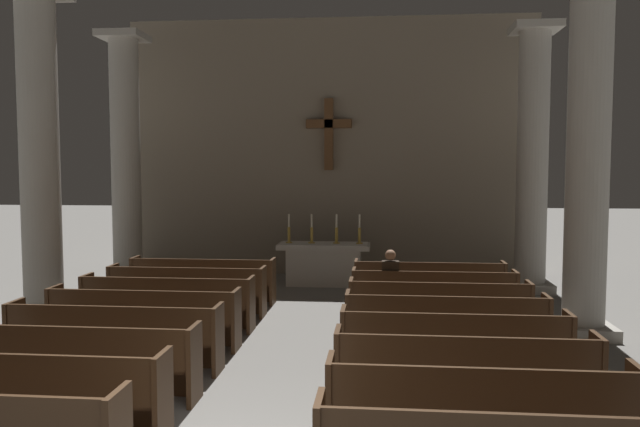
# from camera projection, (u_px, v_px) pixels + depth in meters

# --- Properties ---
(pew_left_row_2) EXTENTS (3.01, 0.50, 0.95)m
(pew_left_row_2) POSITION_uv_depth(u_px,v_px,m) (26.00, 393.00, 6.64)
(pew_left_row_2) COLOR #422B19
(pew_left_row_2) RESTS_ON ground
(pew_left_row_3) EXTENTS (3.01, 0.50, 0.95)m
(pew_left_row_3) POSITION_uv_depth(u_px,v_px,m) (76.00, 361.00, 7.74)
(pew_left_row_3) COLOR #422B19
(pew_left_row_3) RESTS_ON ground
(pew_left_row_4) EXTENTS (3.01, 0.50, 0.95)m
(pew_left_row_4) POSITION_uv_depth(u_px,v_px,m) (114.00, 337.00, 8.85)
(pew_left_row_4) COLOR #422B19
(pew_left_row_4) RESTS_ON ground
(pew_left_row_5) EXTENTS (3.01, 0.50, 0.95)m
(pew_left_row_5) POSITION_uv_depth(u_px,v_px,m) (144.00, 318.00, 9.95)
(pew_left_row_5) COLOR #422B19
(pew_left_row_5) RESTS_ON ground
(pew_left_row_6) EXTENTS (3.01, 0.50, 0.95)m
(pew_left_row_6) POSITION_uv_depth(u_px,v_px,m) (168.00, 303.00, 11.05)
(pew_left_row_6) COLOR #422B19
(pew_left_row_6) RESTS_ON ground
(pew_left_row_7) EXTENTS (3.01, 0.50, 0.95)m
(pew_left_row_7) POSITION_uv_depth(u_px,v_px,m) (187.00, 290.00, 12.15)
(pew_left_row_7) COLOR #422B19
(pew_left_row_7) RESTS_ON ground
(pew_left_row_8) EXTENTS (3.01, 0.50, 0.95)m
(pew_left_row_8) POSITION_uv_depth(u_px,v_px,m) (203.00, 280.00, 13.26)
(pew_left_row_8) COLOR #422B19
(pew_left_row_8) RESTS_ON ground
(pew_right_row_2) EXTENTS (3.01, 0.50, 0.95)m
(pew_right_row_2) POSITION_uv_depth(u_px,v_px,m) (480.00, 409.00, 6.20)
(pew_right_row_2) COLOR #422B19
(pew_right_row_2) RESTS_ON ground
(pew_right_row_3) EXTENTS (3.01, 0.50, 0.95)m
(pew_right_row_3) POSITION_uv_depth(u_px,v_px,m) (465.00, 373.00, 7.30)
(pew_right_row_3) COLOR #422B19
(pew_right_row_3) RESTS_ON ground
(pew_right_row_4) EXTENTS (3.01, 0.50, 0.95)m
(pew_right_row_4) POSITION_uv_depth(u_px,v_px,m) (454.00, 346.00, 8.40)
(pew_right_row_4) COLOR #422B19
(pew_right_row_4) RESTS_ON ground
(pew_right_row_5) EXTENTS (3.01, 0.50, 0.95)m
(pew_right_row_5) POSITION_uv_depth(u_px,v_px,m) (446.00, 325.00, 9.50)
(pew_right_row_5) COLOR #422B19
(pew_right_row_5) RESTS_ON ground
(pew_right_row_6) EXTENTS (3.01, 0.50, 0.95)m
(pew_right_row_6) POSITION_uv_depth(u_px,v_px,m) (439.00, 309.00, 10.60)
(pew_right_row_6) COLOR #422B19
(pew_right_row_6) RESTS_ON ground
(pew_right_row_7) EXTENTS (3.01, 0.50, 0.95)m
(pew_right_row_7) POSITION_uv_depth(u_px,v_px,m) (434.00, 295.00, 11.71)
(pew_right_row_7) COLOR #422B19
(pew_right_row_7) RESTS_ON ground
(pew_right_row_8) EXTENTS (3.01, 0.50, 0.95)m
(pew_right_row_8) POSITION_uv_depth(u_px,v_px,m) (429.00, 284.00, 12.81)
(pew_right_row_8) COLOR #422B19
(pew_right_row_8) RESTS_ON ground
(column_left_second) EXTENTS (1.04, 1.04, 6.02)m
(column_left_second) POSITION_uv_depth(u_px,v_px,m) (40.00, 162.00, 11.41)
(column_left_second) COLOR #ADA89E
(column_left_second) RESTS_ON ground
(column_right_second) EXTENTS (1.04, 1.04, 6.02)m
(column_right_second) POSITION_uv_depth(u_px,v_px,m) (588.00, 162.00, 10.49)
(column_right_second) COLOR #ADA89E
(column_right_second) RESTS_ON ground
(column_left_third) EXTENTS (1.04, 1.04, 6.02)m
(column_left_third) POSITION_uv_depth(u_px,v_px,m) (126.00, 163.00, 15.25)
(column_left_third) COLOR #ADA89E
(column_left_third) RESTS_ON ground
(column_right_third) EXTENTS (1.04, 1.04, 6.02)m
(column_right_third) POSITION_uv_depth(u_px,v_px,m) (532.00, 163.00, 14.34)
(column_right_third) COLOR #ADA89E
(column_right_third) RESTS_ON ground
(altar) EXTENTS (2.20, 0.90, 1.01)m
(altar) POSITION_uv_depth(u_px,v_px,m) (324.00, 263.00, 15.28)
(altar) COLOR #BCB7AD
(altar) RESTS_ON ground
(candlestick_outer_left) EXTENTS (0.16, 0.16, 0.70)m
(candlestick_outer_left) POSITION_uv_depth(u_px,v_px,m) (289.00, 234.00, 15.31)
(candlestick_outer_left) COLOR #B79338
(candlestick_outer_left) RESTS_ON altar
(candlestick_inner_left) EXTENTS (0.16, 0.16, 0.70)m
(candlestick_inner_left) POSITION_uv_depth(u_px,v_px,m) (312.00, 234.00, 15.25)
(candlestick_inner_left) COLOR #B79338
(candlestick_inner_left) RESTS_ON altar
(candlestick_inner_right) EXTENTS (0.16, 0.16, 0.70)m
(candlestick_inner_right) POSITION_uv_depth(u_px,v_px,m) (336.00, 234.00, 15.20)
(candlestick_inner_right) COLOR #B79338
(candlestick_inner_right) RESTS_ON altar
(candlestick_outer_right) EXTENTS (0.16, 0.16, 0.70)m
(candlestick_outer_right) POSITION_uv_depth(u_px,v_px,m) (359.00, 234.00, 15.14)
(candlestick_outer_right) COLOR #B79338
(candlestick_outer_right) RESTS_ON altar
(apse_with_cross) EXTENTS (10.63, 0.47, 6.69)m
(apse_with_cross) POSITION_uv_depth(u_px,v_px,m) (330.00, 148.00, 16.69)
(apse_with_cross) COLOR gray
(apse_with_cross) RESTS_ON ground
(lone_worshipper) EXTENTS (0.32, 0.43, 1.32)m
(lone_worshipper) POSITION_uv_depth(u_px,v_px,m) (390.00, 283.00, 11.80)
(lone_worshipper) COLOR #26262B
(lone_worshipper) RESTS_ON ground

